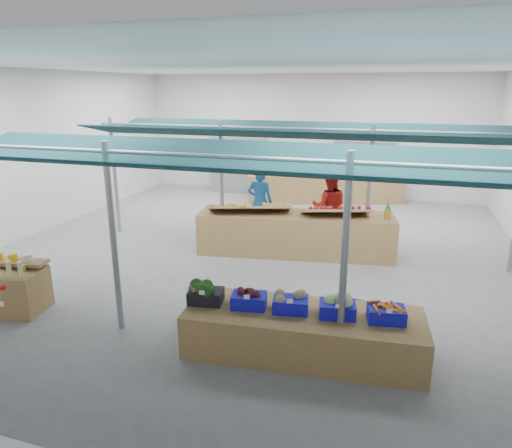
{
  "coord_description": "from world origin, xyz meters",
  "views": [
    {
      "loc": [
        3.06,
        -9.66,
        3.74
      ],
      "look_at": [
        0.54,
        -1.6,
        1.2
      ],
      "focal_mm": 32.0,
      "sensor_mm": 36.0,
      "label": 1
    }
  ],
  "objects_px": {
    "crate_stack": "(346,318)",
    "vendor_left": "(260,202)",
    "fruit_counter": "(295,234)",
    "vendor_right": "(329,207)",
    "veg_counter": "(303,333)"
  },
  "relations": [
    {
      "from": "vendor_left",
      "to": "vendor_right",
      "type": "distance_m",
      "value": 1.8
    },
    {
      "from": "vendor_left",
      "to": "vendor_right",
      "type": "bearing_deg",
      "value": 171.25
    },
    {
      "from": "veg_counter",
      "to": "vendor_right",
      "type": "distance_m",
      "value": 5.24
    },
    {
      "from": "crate_stack",
      "to": "vendor_left",
      "type": "relative_size",
      "value": 0.31
    },
    {
      "from": "fruit_counter",
      "to": "veg_counter",
      "type": "bearing_deg",
      "value": -84.62
    },
    {
      "from": "crate_stack",
      "to": "vendor_left",
      "type": "bearing_deg",
      "value": 121.91
    },
    {
      "from": "fruit_counter",
      "to": "vendor_left",
      "type": "xyz_separation_m",
      "value": [
        -1.2,
        1.1,
        0.41
      ]
    },
    {
      "from": "fruit_counter",
      "to": "vendor_left",
      "type": "relative_size",
      "value": 2.5
    },
    {
      "from": "veg_counter",
      "to": "vendor_right",
      "type": "height_order",
      "value": "vendor_right"
    },
    {
      "from": "crate_stack",
      "to": "veg_counter",
      "type": "bearing_deg",
      "value": -126.07
    },
    {
      "from": "veg_counter",
      "to": "crate_stack",
      "type": "height_order",
      "value": "veg_counter"
    },
    {
      "from": "fruit_counter",
      "to": "crate_stack",
      "type": "xyz_separation_m",
      "value": [
        1.57,
        -3.35,
        -0.2
      ]
    },
    {
      "from": "fruit_counter",
      "to": "vendor_right",
      "type": "bearing_deg",
      "value": 52.64
    },
    {
      "from": "vendor_left",
      "to": "vendor_right",
      "type": "height_order",
      "value": "same"
    },
    {
      "from": "vendor_left",
      "to": "fruit_counter",
      "type": "bearing_deg",
      "value": 128.74
    }
  ]
}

